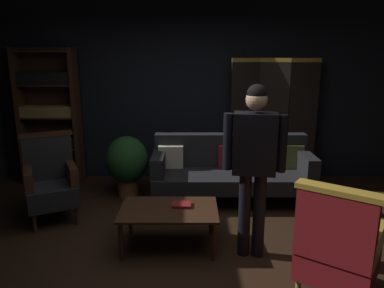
{
  "coord_description": "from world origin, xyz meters",
  "views": [
    {
      "loc": [
        0.01,
        -3.26,
        1.97
      ],
      "look_at": [
        0.0,
        0.8,
        0.95
      ],
      "focal_mm": 33.96,
      "sensor_mm": 36.0,
      "label": 1
    }
  ],
  "objects_px": {
    "folding_screen": "(274,120)",
    "potted_plant": "(128,162)",
    "velvet_couch": "(232,168)",
    "bookshelf": "(51,114)",
    "coffee_table": "(170,213)",
    "armchair_wing_left": "(52,180)",
    "book_red_leather": "(183,205)",
    "armchair_gilt_accent": "(339,248)",
    "standing_figure": "(255,157)"
  },
  "relations": [
    {
      "from": "folding_screen",
      "to": "potted_plant",
      "type": "xyz_separation_m",
      "value": [
        -2.13,
        -0.65,
        -0.48
      ]
    },
    {
      "from": "standing_figure",
      "to": "book_red_leather",
      "type": "xyz_separation_m",
      "value": [
        -0.69,
        0.23,
        -0.59
      ]
    },
    {
      "from": "standing_figure",
      "to": "bookshelf",
      "type": "bearing_deg",
      "value": 141.61
    },
    {
      "from": "folding_screen",
      "to": "book_red_leather",
      "type": "relative_size",
      "value": 9.75
    },
    {
      "from": "folding_screen",
      "to": "velvet_couch",
      "type": "xyz_separation_m",
      "value": [
        -0.7,
        -0.73,
        -0.53
      ]
    },
    {
      "from": "armchair_gilt_accent",
      "to": "potted_plant",
      "type": "distance_m",
      "value": 3.03
    },
    {
      "from": "book_red_leather",
      "to": "standing_figure",
      "type": "bearing_deg",
      "value": -18.6
    },
    {
      "from": "folding_screen",
      "to": "velvet_couch",
      "type": "height_order",
      "value": "folding_screen"
    },
    {
      "from": "bookshelf",
      "to": "potted_plant",
      "type": "height_order",
      "value": "bookshelf"
    },
    {
      "from": "bookshelf",
      "to": "armchair_wing_left",
      "type": "bearing_deg",
      "value": -70.73
    },
    {
      "from": "standing_figure",
      "to": "potted_plant",
      "type": "relative_size",
      "value": 1.95
    },
    {
      "from": "standing_figure",
      "to": "potted_plant",
      "type": "xyz_separation_m",
      "value": [
        -1.48,
        1.52,
        -0.52
      ]
    },
    {
      "from": "velvet_couch",
      "to": "armchair_gilt_accent",
      "type": "relative_size",
      "value": 2.04
    },
    {
      "from": "bookshelf",
      "to": "velvet_couch",
      "type": "bearing_deg",
      "value": -15.37
    },
    {
      "from": "bookshelf",
      "to": "book_red_leather",
      "type": "distance_m",
      "value": 2.9
    },
    {
      "from": "coffee_table",
      "to": "folding_screen",
      "type": "bearing_deg",
      "value": 53.59
    },
    {
      "from": "standing_figure",
      "to": "armchair_gilt_accent",
      "type": "bearing_deg",
      "value": -52.94
    },
    {
      "from": "coffee_table",
      "to": "book_red_leather",
      "type": "xyz_separation_m",
      "value": [
        0.13,
        0.06,
        0.06
      ]
    },
    {
      "from": "folding_screen",
      "to": "potted_plant",
      "type": "height_order",
      "value": "folding_screen"
    },
    {
      "from": "coffee_table",
      "to": "book_red_leather",
      "type": "height_order",
      "value": "book_red_leather"
    },
    {
      "from": "folding_screen",
      "to": "armchair_gilt_accent",
      "type": "bearing_deg",
      "value": -91.93
    },
    {
      "from": "armchair_wing_left",
      "to": "book_red_leather",
      "type": "xyz_separation_m",
      "value": [
        1.59,
        -0.6,
        -0.06
      ]
    },
    {
      "from": "armchair_wing_left",
      "to": "standing_figure",
      "type": "xyz_separation_m",
      "value": [
        2.28,
        -0.83,
        0.54
      ]
    },
    {
      "from": "velvet_couch",
      "to": "potted_plant",
      "type": "distance_m",
      "value": 1.44
    },
    {
      "from": "standing_figure",
      "to": "book_red_leather",
      "type": "bearing_deg",
      "value": 161.4
    },
    {
      "from": "velvet_couch",
      "to": "standing_figure",
      "type": "xyz_separation_m",
      "value": [
        0.05,
        -1.44,
        0.57
      ]
    },
    {
      "from": "coffee_table",
      "to": "armchair_gilt_accent",
      "type": "xyz_separation_m",
      "value": [
        1.37,
        -0.9,
        0.12
      ]
    },
    {
      "from": "armchair_gilt_accent",
      "to": "standing_figure",
      "type": "xyz_separation_m",
      "value": [
        -0.55,
        0.73,
        0.54
      ]
    },
    {
      "from": "bookshelf",
      "to": "velvet_couch",
      "type": "distance_m",
      "value": 2.87
    },
    {
      "from": "velvet_couch",
      "to": "standing_figure",
      "type": "bearing_deg",
      "value": -88.04
    },
    {
      "from": "velvet_couch",
      "to": "standing_figure",
      "type": "height_order",
      "value": "standing_figure"
    },
    {
      "from": "folding_screen",
      "to": "coffee_table",
      "type": "height_order",
      "value": "folding_screen"
    },
    {
      "from": "bookshelf",
      "to": "armchair_gilt_accent",
      "type": "xyz_separation_m",
      "value": [
        3.3,
        -2.91,
        -0.57
      ]
    },
    {
      "from": "standing_figure",
      "to": "book_red_leather",
      "type": "distance_m",
      "value": 0.94
    },
    {
      "from": "folding_screen",
      "to": "potted_plant",
      "type": "distance_m",
      "value": 2.28
    },
    {
      "from": "armchair_gilt_accent",
      "to": "standing_figure",
      "type": "bearing_deg",
      "value": 127.06
    },
    {
      "from": "coffee_table",
      "to": "velvet_couch",
      "type": "bearing_deg",
      "value": 58.54
    },
    {
      "from": "book_red_leather",
      "to": "bookshelf",
      "type": "bearing_deg",
      "value": 136.59
    },
    {
      "from": "coffee_table",
      "to": "armchair_wing_left",
      "type": "distance_m",
      "value": 1.6
    },
    {
      "from": "coffee_table",
      "to": "potted_plant",
      "type": "relative_size",
      "value": 1.15
    },
    {
      "from": "bookshelf",
      "to": "velvet_couch",
      "type": "relative_size",
      "value": 0.97
    },
    {
      "from": "folding_screen",
      "to": "armchair_wing_left",
      "type": "bearing_deg",
      "value": -155.47
    },
    {
      "from": "folding_screen",
      "to": "velvet_couch",
      "type": "distance_m",
      "value": 1.14
    },
    {
      "from": "velvet_couch",
      "to": "potted_plant",
      "type": "relative_size",
      "value": 2.43
    },
    {
      "from": "armchair_gilt_accent",
      "to": "velvet_couch",
      "type": "bearing_deg",
      "value": 105.48
    },
    {
      "from": "coffee_table",
      "to": "standing_figure",
      "type": "height_order",
      "value": "standing_figure"
    },
    {
      "from": "armchair_wing_left",
      "to": "book_red_leather",
      "type": "bearing_deg",
      "value": -20.65
    },
    {
      "from": "potted_plant",
      "to": "book_red_leather",
      "type": "xyz_separation_m",
      "value": [
        0.79,
        -1.29,
        -0.07
      ]
    },
    {
      "from": "coffee_table",
      "to": "armchair_gilt_accent",
      "type": "height_order",
      "value": "armchair_gilt_accent"
    },
    {
      "from": "folding_screen",
      "to": "standing_figure",
      "type": "distance_m",
      "value": 2.26
    }
  ]
}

